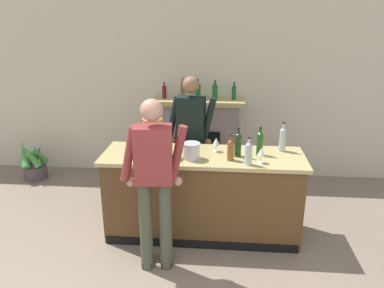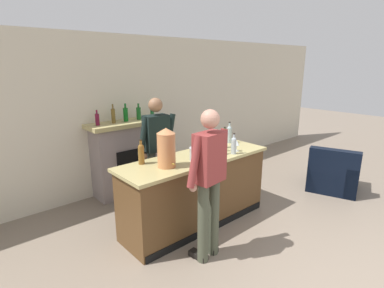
{
  "view_description": "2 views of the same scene",
  "coord_description": "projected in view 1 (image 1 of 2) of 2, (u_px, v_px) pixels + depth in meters",
  "views": [
    {
      "loc": [
        0.13,
        -1.58,
        2.52
      ],
      "look_at": [
        -0.22,
        2.49,
        1.09
      ],
      "focal_mm": 35.0,
      "sensor_mm": 36.0,
      "label": 1
    },
    {
      "loc": [
        -2.75,
        -0.57,
        2.28
      ],
      "look_at": [
        -0.02,
        2.53,
        1.15
      ],
      "focal_mm": 28.0,
      "sensor_mm": 36.0,
      "label": 2
    }
  ],
  "objects": [
    {
      "name": "potted_plant_corner",
      "position": [
        34.0,
        163.0,
        5.98
      ],
      "size": [
        0.47,
        0.47,
        0.68
      ],
      "color": "#4D444B",
      "rests_on": "ground_plane"
    },
    {
      "name": "person_bartender",
      "position": [
        191.0,
        138.0,
        4.87
      ],
      "size": [
        0.66,
        0.33,
        1.79
      ],
      "color": "#37403C",
      "rests_on": "ground_plane"
    },
    {
      "name": "wine_bottle_rose_blush",
      "position": [
        238.0,
        144.0,
        4.14
      ],
      "size": [
        0.08,
        0.08,
        0.33
      ],
      "color": "#1C361B",
      "rests_on": "bar_counter"
    },
    {
      "name": "wine_bottle_burgundy_dark",
      "position": [
        231.0,
        149.0,
        4.03
      ],
      "size": [
        0.07,
        0.07,
        0.28
      ],
      "color": "brown",
      "rests_on": "bar_counter"
    },
    {
      "name": "person_customer",
      "position": [
        154.0,
        180.0,
        3.62
      ],
      "size": [
        0.65,
        0.34,
        1.8
      ],
      "color": "#454A39",
      "rests_on": "ground_plane"
    },
    {
      "name": "copper_dispenser",
      "position": [
        153.0,
        134.0,
        4.13
      ],
      "size": [
        0.23,
        0.27,
        0.5
      ],
      "color": "#CB8150",
      "rests_on": "bar_counter"
    },
    {
      "name": "wine_glass_by_dispenser",
      "position": [
        261.0,
        152.0,
        3.96
      ],
      "size": [
        0.08,
        0.08,
        0.17
      ],
      "color": "silver",
      "rests_on": "bar_counter"
    },
    {
      "name": "ice_bucket_steel",
      "position": [
        191.0,
        151.0,
        4.08
      ],
      "size": [
        0.19,
        0.19,
        0.18
      ],
      "color": "silver",
      "rests_on": "bar_counter"
    },
    {
      "name": "wine_bottle_port_short",
      "position": [
        260.0,
        143.0,
        4.18
      ],
      "size": [
        0.07,
        0.07,
        0.32
      ],
      "color": "#214F17",
      "rests_on": "bar_counter"
    },
    {
      "name": "wine_bottle_cabernet_heavy",
      "position": [
        143.0,
        134.0,
        4.46
      ],
      "size": [
        0.08,
        0.08,
        0.33
      ],
      "color": "brown",
      "rests_on": "bar_counter"
    },
    {
      "name": "wine_bottle_merlot_tall",
      "position": [
        283.0,
        138.0,
        4.29
      ],
      "size": [
        0.08,
        0.08,
        0.35
      ],
      "color": "#A2B5B8",
      "rests_on": "bar_counter"
    },
    {
      "name": "fireplace_stone",
      "position": [
        199.0,
        139.0,
        5.88
      ],
      "size": [
        1.38,
        0.52,
        1.62
      ],
      "color": "gray",
      "rests_on": "ground_plane"
    },
    {
      "name": "bar_counter",
      "position": [
        203.0,
        195.0,
        4.4
      ],
      "size": [
        2.29,
        0.73,
        1.01
      ],
      "color": "brown",
      "rests_on": "ground_plane"
    },
    {
      "name": "wine_glass_back_row",
      "position": [
        216.0,
        142.0,
        4.29
      ],
      "size": [
        0.08,
        0.08,
        0.16
      ],
      "color": "silver",
      "rests_on": "bar_counter"
    },
    {
      "name": "wall_back_panel",
      "position": [
        216.0,
        91.0,
        5.87
      ],
      "size": [
        12.0,
        0.07,
        2.75
      ],
      "color": "beige",
      "rests_on": "ground_plane"
    },
    {
      "name": "wine_bottle_chardonnay_pale",
      "position": [
        249.0,
        153.0,
        3.91
      ],
      "size": [
        0.07,
        0.07,
        0.3
      ],
      "color": "#A5B1B9",
      "rests_on": "bar_counter"
    }
  ]
}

